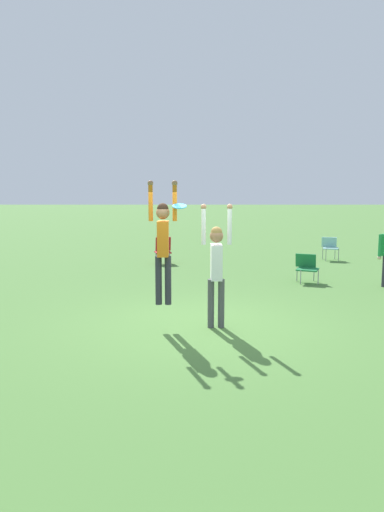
{
  "coord_description": "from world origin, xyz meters",
  "views": [
    {
      "loc": [
        -0.09,
        -9.13,
        2.62
      ],
      "look_at": [
        -0.13,
        0.17,
        1.3
      ],
      "focal_mm": 35.0,
      "sensor_mm": 36.0,
      "label": 1
    }
  ],
  "objects_px": {
    "camping_chair_0": "(332,246)",
    "frisbee": "(182,206)",
    "person_defending": "(218,262)",
    "camping_chair_2": "(165,249)",
    "person_jumping": "(165,239)",
    "camping_chair_1": "(309,266)"
  },
  "relations": [
    {
      "from": "camping_chair_1",
      "to": "person_defending",
      "type": "bearing_deg",
      "value": 80.34
    },
    {
      "from": "person_jumping",
      "to": "camping_chair_0",
      "type": "bearing_deg",
      "value": -33.24
    },
    {
      "from": "camping_chair_1",
      "to": "person_jumping",
      "type": "bearing_deg",
      "value": 72.1
    },
    {
      "from": "frisbee",
      "to": "person_defending",
      "type": "bearing_deg",
      "value": 13.54
    },
    {
      "from": "frisbee",
      "to": "camping_chair_2",
      "type": "height_order",
      "value": "frisbee"
    },
    {
      "from": "camping_chair_2",
      "to": "frisbee",
      "type": "bearing_deg",
      "value": 83.76
    },
    {
      "from": "camping_chair_1",
      "to": "camping_chair_2",
      "type": "bearing_deg",
      "value": -17.32
    },
    {
      "from": "person_jumping",
      "to": "camping_chair_1",
      "type": "xyz_separation_m",
      "value": [
        3.66,
        4.42,
        -1.22
      ]
    },
    {
      "from": "camping_chair_0",
      "to": "camping_chair_1",
      "type": "bearing_deg",
      "value": 83.19
    },
    {
      "from": "person_defending",
      "to": "camping_chair_1",
      "type": "distance_m",
      "value": 5.23
    },
    {
      "from": "person_defending",
      "to": "camping_chair_2",
      "type": "distance_m",
      "value": 7.91
    },
    {
      "from": "camping_chair_0",
      "to": "camping_chair_2",
      "type": "relative_size",
      "value": 0.91
    },
    {
      "from": "camping_chair_2",
      "to": "person_jumping",
      "type": "bearing_deg",
      "value": 81.63
    },
    {
      "from": "person_jumping",
      "to": "camping_chair_1",
      "type": "height_order",
      "value": "person_jumping"
    },
    {
      "from": "camping_chair_0",
      "to": "frisbee",
      "type": "bearing_deg",
      "value": 75.86
    },
    {
      "from": "frisbee",
      "to": "camping_chair_1",
      "type": "xyz_separation_m",
      "value": [
        3.36,
        4.57,
        -1.82
      ]
    },
    {
      "from": "frisbee",
      "to": "camping_chair_1",
      "type": "bearing_deg",
      "value": 53.7
    },
    {
      "from": "person_defending",
      "to": "camping_chair_1",
      "type": "xyz_separation_m",
      "value": [
        2.69,
        4.41,
        -0.79
      ]
    },
    {
      "from": "frisbee",
      "to": "person_jumping",
      "type": "bearing_deg",
      "value": 154.09
    },
    {
      "from": "person_jumping",
      "to": "camping_chair_2",
      "type": "xyz_separation_m",
      "value": [
        -0.46,
        7.76,
        -1.17
      ]
    },
    {
      "from": "frisbee",
      "to": "camping_chair_0",
      "type": "relative_size",
      "value": 0.32
    },
    {
      "from": "person_defending",
      "to": "camping_chair_0",
      "type": "height_order",
      "value": "person_defending"
    }
  ]
}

